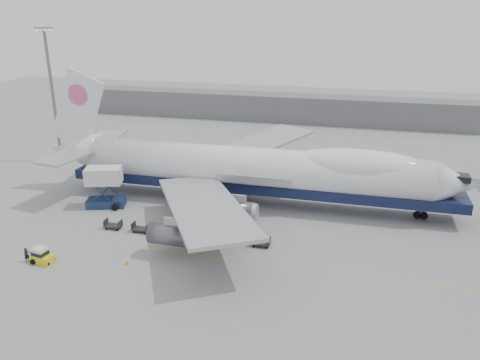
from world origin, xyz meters
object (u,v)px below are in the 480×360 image
(baggage_tug, at_px, (42,256))
(airliner, at_px, (256,169))
(catering_truck, at_px, (105,185))
(ground_worker, at_px, (27,255))

(baggage_tug, bearing_deg, airliner, 60.04)
(airliner, relative_size, baggage_tug, 23.61)
(catering_truck, xyz_separation_m, baggage_tug, (1.15, -17.28, -2.61))
(baggage_tug, height_order, ground_worker, baggage_tug)
(catering_truck, xyz_separation_m, ground_worker, (-0.74, -17.51, -2.57))
(catering_truck, height_order, ground_worker, catering_truck)
(baggage_tug, bearing_deg, catering_truck, 104.49)
(catering_truck, bearing_deg, ground_worker, -109.14)
(catering_truck, distance_m, ground_worker, 17.71)
(airliner, xyz_separation_m, baggage_tug, (-20.83, -24.26, -4.77))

